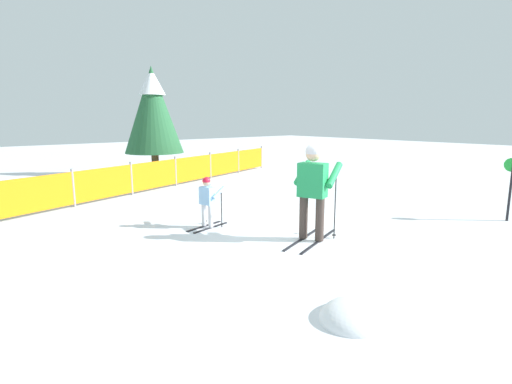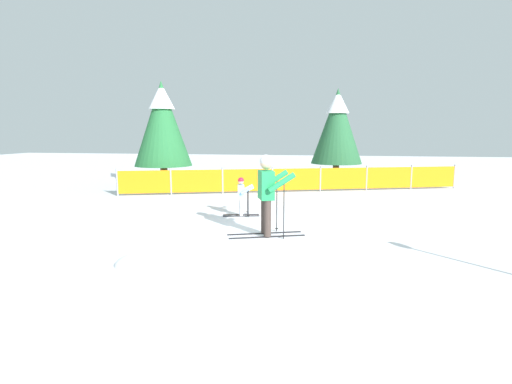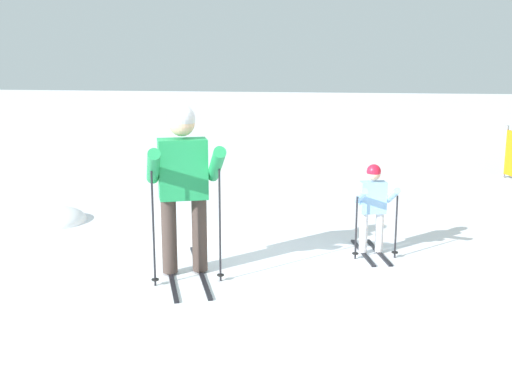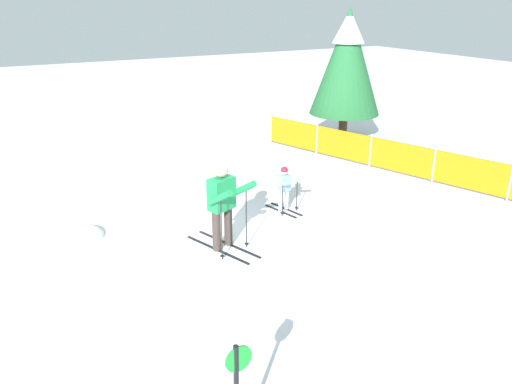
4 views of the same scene
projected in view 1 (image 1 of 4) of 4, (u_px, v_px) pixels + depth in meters
ground_plane at (307, 240)px, 7.02m from camera, size 60.00×60.00×0.00m
skier_adult at (313, 183)px, 6.83m from camera, size 1.61×0.95×1.69m
skier_child at (207, 198)px, 7.71m from camera, size 0.96×0.50×1.00m
safety_fence at (155, 175)px, 11.74m from camera, size 11.87×3.98×0.93m
conifer_near at (153, 109)px, 14.49m from camera, size 2.13×2.13×3.95m
trail_marker at (511, 182)px, 8.17m from camera, size 0.05×0.28×1.33m
snow_mound at (358, 318)px, 4.28m from camera, size 0.93×0.79×0.37m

